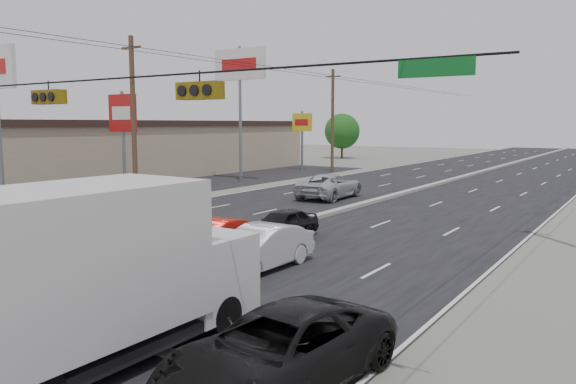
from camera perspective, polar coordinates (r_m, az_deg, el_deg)
name	(u,v)px	position (r m, az deg, el deg)	size (l,w,h in m)	color
ground	(26,299)	(17.24, -25.04, -9.86)	(200.00, 200.00, 0.00)	#606356
road_surface	(417,191)	(41.33, 13.01, 0.15)	(20.00, 160.00, 0.02)	black
center_median	(417,189)	(41.31, 13.01, 0.28)	(0.50, 160.00, 0.20)	gray
strip_mall	(118,151)	(52.40, -16.87, 3.96)	(12.00, 42.00, 4.60)	tan
parking_lot	(194,183)	(46.04, -9.57, 0.91)	(10.00, 42.00, 0.02)	black
utility_pole_left_b	(133,118)	(35.58, -15.42, 7.24)	(1.60, 0.30, 10.00)	#422D1E
utility_pole_left_c	(333,120)	(55.37, 4.55, 7.29)	(1.60, 0.30, 10.00)	#422D1E
traffic_signals	(46,95)	(15.39, -23.34, 8.99)	(25.00, 0.30, 0.54)	black
pole_sign_mid	(123,119)	(40.95, -16.44, 7.15)	(2.60, 0.25, 7.00)	slate
pole_sign_billboard	(240,73)	(46.62, -4.92, 11.98)	(5.00, 0.25, 11.00)	slate
pole_sign_far	(302,127)	(57.14, 1.44, 6.60)	(2.20, 0.25, 6.00)	slate
tree_left_far	(342,131)	(77.49, 5.52, 6.17)	(4.80, 4.80, 6.12)	#382619
box_truck	(99,273)	(11.83, -18.62, -7.77)	(2.61, 7.20, 3.64)	black
red_sedan	(209,241)	(19.73, -8.06, -4.99)	(1.54, 4.43, 1.46)	red
black_suv	(280,350)	(10.61, -0.86, -15.76)	(2.33, 5.05, 1.40)	black
queue_car_a	(282,225)	(23.30, -0.61, -3.33)	(1.48, 3.69, 1.26)	black
queue_car_b	(260,248)	(18.56, -2.85, -5.73)	(1.52, 4.37, 1.44)	#B9BABB
oncoming_near	(149,206)	(28.67, -13.97, -1.38)	(2.05, 5.05, 1.46)	black
oncoming_far	(330,186)	(36.13, 4.30, 0.59)	(2.59, 5.61, 1.56)	#ACAEB4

